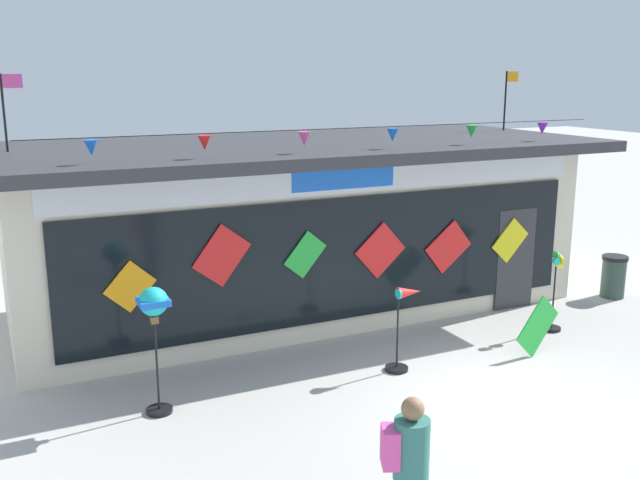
{
  "coord_description": "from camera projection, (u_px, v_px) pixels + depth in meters",
  "views": [
    {
      "loc": [
        -6.38,
        -7.34,
        4.6
      ],
      "look_at": [
        -1.38,
        3.11,
        1.88
      ],
      "focal_mm": 40.29,
      "sensor_mm": 36.0,
      "label": 1
    }
  ],
  "objects": [
    {
      "name": "trash_bin",
      "position": [
        613.0,
        276.0,
        14.93
      ],
      "size": [
        0.52,
        0.52,
        0.88
      ],
      "color": "#2D4238",
      "rests_on": "ground_plane"
    },
    {
      "name": "wind_spinner_far_left",
      "position": [
        154.0,
        313.0,
        9.6
      ],
      "size": [
        0.4,
        0.4,
        1.81
      ],
      "color": "black",
      "rests_on": "ground_plane"
    },
    {
      "name": "display_kite_on_ground",
      "position": [
        537.0,
        326.0,
        11.86
      ],
      "size": [
        0.99,
        0.17,
        0.99
      ],
      "primitive_type": "cube",
      "rotation": [
        -0.16,
        0.79,
        0.0
      ],
      "color": "green",
      "rests_on": "ground_plane"
    },
    {
      "name": "wind_spinner_center_left",
      "position": [
        556.0,
        285.0,
        12.88
      ],
      "size": [
        0.34,
        0.34,
        1.5
      ],
      "color": "black",
      "rests_on": "ground_plane"
    },
    {
      "name": "ground_plane",
      "position": [
        502.0,
        404.0,
        10.18
      ],
      "size": [
        80.0,
        80.0,
        0.0
      ],
      "primitive_type": "plane",
      "color": "#ADAAA5"
    },
    {
      "name": "person_near_camera",
      "position": [
        409.0,
        475.0,
        6.76
      ],
      "size": [
        0.48,
        0.4,
        1.68
      ],
      "rotation": [
        0.0,
        0.0,
        1.17
      ],
      "color": "#333D56",
      "rests_on": "ground_plane"
    },
    {
      "name": "kite_shop_building",
      "position": [
        296.0,
        223.0,
        14.1
      ],
      "size": [
        11.05,
        5.01,
        4.61
      ],
      "color": "beige",
      "rests_on": "ground_plane"
    },
    {
      "name": "wind_spinner_left",
      "position": [
        404.0,
        319.0,
        11.19
      ],
      "size": [
        0.59,
        0.37,
        1.36
      ],
      "color": "black",
      "rests_on": "ground_plane"
    }
  ]
}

